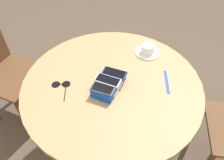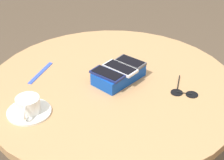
{
  "view_description": "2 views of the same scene",
  "coord_description": "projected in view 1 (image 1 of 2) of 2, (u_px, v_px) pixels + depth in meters",
  "views": [
    {
      "loc": [
        -0.79,
        -0.34,
        1.64
      ],
      "look_at": [
        0.0,
        0.0,
        0.76
      ],
      "focal_mm": 35.0,
      "sensor_mm": 36.0,
      "label": 1
    },
    {
      "loc": [
        0.96,
        0.82,
        1.56
      ],
      "look_at": [
        0.0,
        0.0,
        0.76
      ],
      "focal_mm": 60.0,
      "sensor_mm": 36.0,
      "label": 2
    }
  ],
  "objects": [
    {
      "name": "phone_box",
      "position": [
        109.0,
        84.0,
        1.2
      ],
      "size": [
        0.21,
        0.13,
        0.05
      ],
      "color": "#0F42AD",
      "rests_on": "round_table"
    },
    {
      "name": "chair_far_side",
      "position": [
        4.0,
        70.0,
        1.69
      ],
      "size": [
        0.41,
        0.41,
        0.94
      ],
      "color": "brown",
      "rests_on": "ground_plane"
    },
    {
      "name": "sunglasses",
      "position": [
        61.0,
        85.0,
        1.23
      ],
      "size": [
        0.14,
        0.13,
        0.01
      ],
      "color": "black",
      "rests_on": "round_table"
    },
    {
      "name": "ground_plane",
      "position": [
        112.0,
        145.0,
        1.78
      ],
      "size": [
        8.0,
        8.0,
        0.0
      ],
      "primitive_type": "plane",
      "color": "brown"
    },
    {
      "name": "coffee_cup",
      "position": [
        148.0,
        48.0,
        1.41
      ],
      "size": [
        0.1,
        0.1,
        0.06
      ],
      "color": "white",
      "rests_on": "saucer"
    },
    {
      "name": "lanyard_strap",
      "position": [
        167.0,
        82.0,
        1.25
      ],
      "size": [
        0.18,
        0.08,
        0.0
      ],
      "primitive_type": "cube",
      "rotation": [
        0.0,
        0.0,
        0.35
      ],
      "color": "blue",
      "rests_on": "round_table"
    },
    {
      "name": "saucer",
      "position": [
        147.0,
        52.0,
        1.43
      ],
      "size": [
        0.16,
        0.16,
        0.01
      ],
      "primitive_type": "cylinder",
      "color": "white",
      "rests_on": "round_table"
    },
    {
      "name": "round_table",
      "position": [
        112.0,
        95.0,
        1.32
      ],
      "size": [
        1.03,
        1.03,
        0.74
      ],
      "color": "#2D2D2D",
      "rests_on": "ground_plane"
    },
    {
      "name": "phone_navy",
      "position": [
        114.0,
        73.0,
        1.22
      ],
      "size": [
        0.07,
        0.14,
        0.01
      ],
      "color": "navy",
      "rests_on": "phone_box"
    },
    {
      "name": "phone_gray",
      "position": [
        103.0,
        89.0,
        1.14
      ],
      "size": [
        0.07,
        0.12,
        0.01
      ],
      "color": "#515156",
      "rests_on": "phone_box"
    },
    {
      "name": "phone_white",
      "position": [
        108.0,
        80.0,
        1.18
      ],
      "size": [
        0.06,
        0.14,
        0.01
      ],
      "color": "silver",
      "rests_on": "phone_box"
    }
  ]
}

